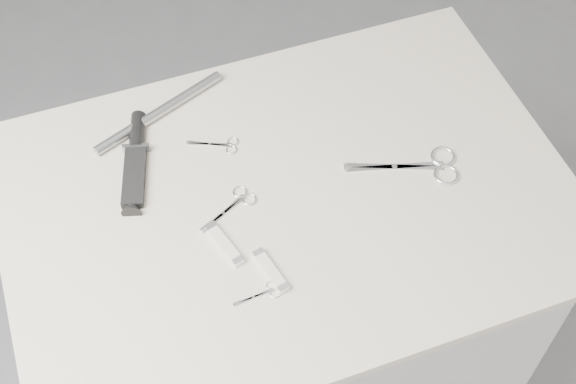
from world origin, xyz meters
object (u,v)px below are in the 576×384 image
object	(u,v)px
large_shears	(427,166)
sheathed_knife	(136,156)
pocket_knife_a	(224,244)
metal_rail	(159,112)
plinth	(288,319)
embroidery_scissors_a	(235,204)
tiny_scissors	(262,294)
embroidery_scissors_b	(221,145)
pocket_knife_b	(271,271)

from	to	relation	value
large_shears	sheathed_knife	distance (m)	0.53
sheathed_knife	pocket_knife_a	size ratio (longest dim) A/B	2.19
metal_rail	sheathed_knife	bearing A→B (deg)	-127.53
plinth	embroidery_scissors_a	xyz separation A→B (m)	(-0.09, 0.01, 0.47)
embroidery_scissors_a	metal_rail	xyz separation A→B (m)	(-0.07, 0.25, 0.01)
tiny_scissors	metal_rail	xyz separation A→B (m)	(-0.06, 0.43, 0.01)
embroidery_scissors_a	sheathed_knife	bearing A→B (deg)	104.46
plinth	sheathed_knife	size ratio (longest dim) A/B	4.24
tiny_scissors	sheathed_knife	size ratio (longest dim) A/B	0.37
pocket_knife_a	metal_rail	bearing A→B (deg)	-10.81
large_shears	sheathed_knife	xyz separation A→B (m)	(-0.49, 0.20, 0.01)
pocket_knife_a	metal_rail	distance (m)	0.32
embroidery_scissors_b	sheathed_knife	size ratio (longest dim) A/B	0.44
embroidery_scissors_b	pocket_knife_b	distance (m)	0.29
pocket_knife_a	metal_rail	size ratio (longest dim) A/B	0.34
embroidery_scissors_b	metal_rail	bearing A→B (deg)	153.02
embroidery_scissors_b	tiny_scissors	size ratio (longest dim) A/B	1.19
metal_rail	large_shears	bearing A→B (deg)	-34.15
large_shears	embroidery_scissors_a	xyz separation A→B (m)	(-0.35, 0.04, -0.00)
embroidery_scissors_b	sheathed_knife	bearing A→B (deg)	-163.77
embroidery_scissors_b	pocket_knife_a	xyz separation A→B (m)	(-0.06, -0.21, 0.00)
plinth	embroidery_scissors_b	bearing A→B (deg)	117.11
large_shears	embroidery_scissors_b	size ratio (longest dim) A/B	2.19
plinth	tiny_scissors	bearing A→B (deg)	-121.92
large_shears	pocket_knife_a	xyz separation A→B (m)	(-0.39, -0.04, 0.00)
plinth	pocket_knife_a	bearing A→B (deg)	-155.79
plinth	tiny_scissors	size ratio (longest dim) A/B	11.42
plinth	large_shears	distance (m)	0.54
sheathed_knife	pocket_knife_b	bearing A→B (deg)	-137.23
large_shears	embroidery_scissors_a	distance (m)	0.35
plinth	pocket_knife_a	distance (m)	0.50
large_shears	tiny_scissors	xyz separation A→B (m)	(-0.36, -0.15, -0.00)
large_shears	tiny_scissors	distance (m)	0.39
embroidery_scissors_b	sheathed_knife	distance (m)	0.16
pocket_knife_a	tiny_scissors	bearing A→B (deg)	179.47
pocket_knife_a	sheathed_knife	bearing A→B (deg)	6.25
plinth	embroidery_scissors_b	world-z (taller)	embroidery_scissors_b
pocket_knife_a	metal_rail	xyz separation A→B (m)	(-0.03, 0.32, 0.00)
embroidery_scissors_a	metal_rail	distance (m)	0.26
pocket_knife_b	metal_rail	world-z (taller)	metal_rail
pocket_knife_a	pocket_knife_b	distance (m)	0.09
pocket_knife_a	pocket_knife_b	world-z (taller)	same
embroidery_scissors_b	plinth	bearing A→B (deg)	-38.08
tiny_scissors	sheathed_knife	bearing A→B (deg)	105.91
plinth	sheathed_knife	distance (m)	0.56
embroidery_scissors_a	tiny_scissors	distance (m)	0.19
sheathed_knife	pocket_knife_b	distance (m)	0.35
large_shears	metal_rail	xyz separation A→B (m)	(-0.42, 0.29, 0.01)
plinth	metal_rail	distance (m)	0.57
embroidery_scissors_b	tiny_scissors	bearing A→B (deg)	-70.38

